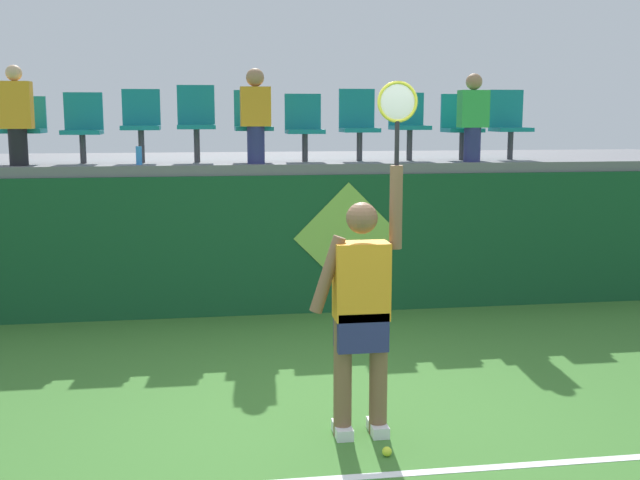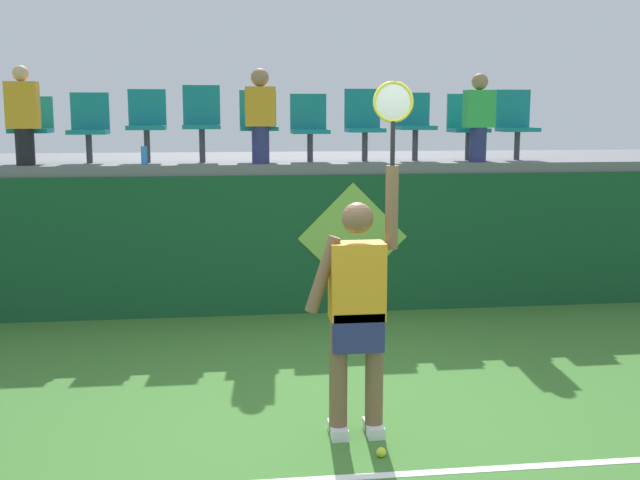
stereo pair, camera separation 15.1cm
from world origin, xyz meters
The scene contains 21 objects.
ground_plane centered at (0.00, 0.00, 0.00)m, with size 40.00×40.00×0.00m, color #3D752D.
court_back_wall centered at (0.00, 3.39, 0.80)m, with size 12.10×0.20×1.60m, color #144C28.
spectator_platform centered at (0.00, 4.88, 1.66)m, with size 12.10×3.09×0.12m, color slate.
court_baseline_stripe centered at (0.00, -0.87, 0.00)m, with size 10.89×0.08×0.01m, color white.
tennis_player centered at (0.16, -0.20, 0.95)m, with size 0.75×0.26×2.50m.
tennis_ball centered at (0.26, -0.59, 0.03)m, with size 0.07×0.07×0.07m, color #D1E533.
water_bottle centered at (-1.61, 3.55, 1.82)m, with size 0.07×0.07×0.21m, color #338CE5.
stadium_chair_0 centered at (-2.90, 3.98, 2.15)m, with size 0.44×0.42×0.77m.
stadium_chair_1 centered at (-2.26, 3.99, 2.16)m, with size 0.44×0.42×0.81m.
stadium_chair_2 centered at (-1.60, 3.99, 2.20)m, with size 0.44×0.42×0.85m.
stadium_chair_3 centered at (-0.97, 3.99, 2.22)m, with size 0.44×0.42×0.90m.
stadium_chair_4 centered at (-0.30, 3.99, 2.19)m, with size 0.44×0.42×0.85m.
stadium_chair_5 centered at (0.32, 3.99, 2.16)m, with size 0.44×0.42×0.81m.
stadium_chair_6 centered at (0.98, 3.99, 2.19)m, with size 0.44×0.42×0.87m.
stadium_chair_7 centered at (1.61, 3.99, 2.18)m, with size 0.44×0.42×0.82m.
stadium_chair_8 centered at (2.28, 3.99, 2.16)m, with size 0.44×0.42×0.81m.
stadium_chair_9 centered at (2.91, 3.99, 2.18)m, with size 0.44×0.42×0.86m.
spectator_0 centered at (-2.90, 3.59, 2.28)m, with size 0.34×0.20×1.09m.
spectator_1 centered at (2.28, 3.55, 2.26)m, with size 0.34×0.20×1.04m.
spectator_2 centered at (-0.30, 3.58, 2.28)m, with size 0.34×0.21×1.07m.
wall_signage_mount centered at (0.73, 3.28, 0.00)m, with size 1.27×0.01×1.52m.
Camera 2 is at (-0.79, -5.46, 2.28)m, focal length 43.91 mm.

